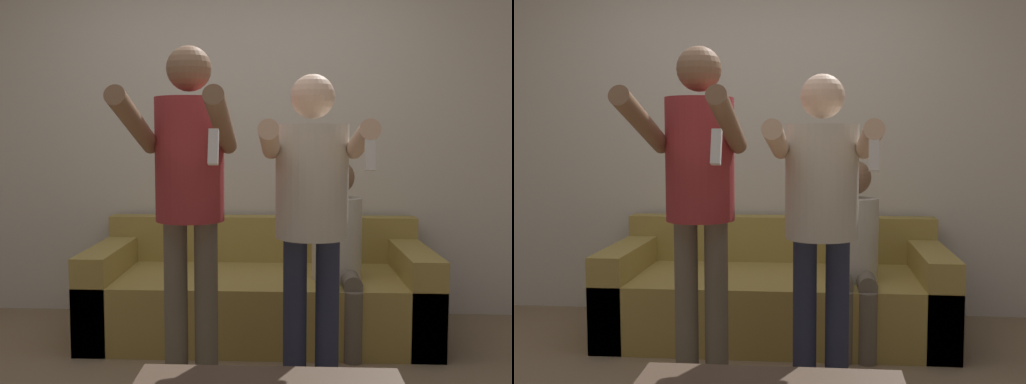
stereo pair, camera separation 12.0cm
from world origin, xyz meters
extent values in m
cube|color=silver|center=(0.00, 1.75, 1.35)|extent=(6.40, 0.06, 2.70)
cube|color=#AD9347|center=(0.17, 1.20, 0.20)|extent=(2.14, 0.95, 0.41)
cube|color=#AD9347|center=(0.17, 1.60, 0.56)|extent=(2.14, 0.16, 0.31)
cube|color=#AD9347|center=(-0.80, 1.20, 0.29)|extent=(0.20, 0.95, 0.58)
cube|color=#AD9347|center=(1.14, 1.20, 0.29)|extent=(0.20, 0.95, 0.58)
cylinder|color=#6B6051|center=(-0.18, 0.16, 0.44)|extent=(0.11, 0.11, 0.88)
cylinder|color=#6B6051|center=(-0.04, 0.16, 0.44)|extent=(0.11, 0.11, 0.88)
cylinder|color=#9E2D33|center=(-0.11, 0.16, 1.17)|extent=(0.32, 0.32, 0.57)
sphere|color=brown|center=(-0.11, 0.16, 1.58)|extent=(0.21, 0.21, 0.21)
cylinder|color=brown|center=(-0.29, -0.13, 1.33)|extent=(0.08, 0.61, 0.26)
cylinder|color=brown|center=(0.07, -0.13, 1.33)|extent=(0.08, 0.61, 0.26)
cube|color=white|center=(0.07, -0.43, 1.23)|extent=(0.04, 0.07, 0.13)
cylinder|color=#282D47|center=(0.37, 0.16, 0.40)|extent=(0.11, 0.11, 0.81)
cylinder|color=#282D47|center=(0.52, 0.16, 0.40)|extent=(0.11, 0.11, 0.81)
cylinder|color=beige|center=(0.45, 0.16, 1.07)|extent=(0.33, 0.33, 0.52)
sphere|color=beige|center=(0.45, 0.16, 1.45)|extent=(0.20, 0.20, 0.20)
cylinder|color=beige|center=(0.26, -0.10, 1.25)|extent=(0.08, 0.53, 0.17)
cylinder|color=beige|center=(0.63, -0.10, 1.25)|extent=(0.08, 0.53, 0.17)
cube|color=white|center=(0.63, -0.36, 1.21)|extent=(0.04, 0.05, 0.13)
cylinder|color=#6B6051|center=(0.58, 0.74, 0.20)|extent=(0.11, 0.11, 0.41)
cylinder|color=#6B6051|center=(0.71, 0.74, 0.20)|extent=(0.11, 0.11, 0.41)
cylinder|color=#6B6051|center=(0.58, 0.90, 0.43)|extent=(0.11, 0.32, 0.11)
cylinder|color=#6B6051|center=(0.71, 0.90, 0.43)|extent=(0.11, 0.32, 0.11)
cylinder|color=beige|center=(0.64, 1.06, 0.66)|extent=(0.30, 0.30, 0.50)
sphere|color=brown|center=(0.64, 1.06, 1.03)|extent=(0.21, 0.21, 0.21)
camera|label=1|loc=(0.32, -2.57, 1.26)|focal=42.00mm
camera|label=2|loc=(0.44, -2.56, 1.26)|focal=42.00mm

